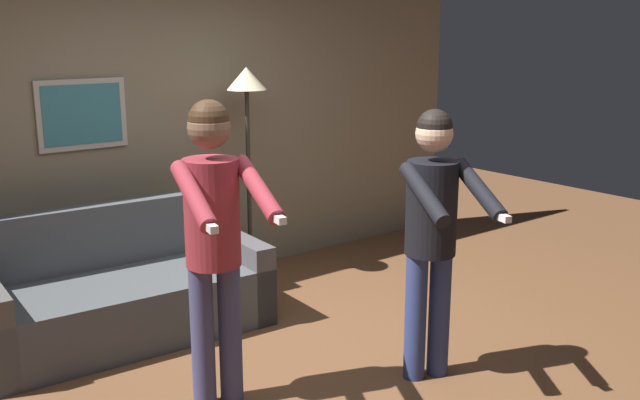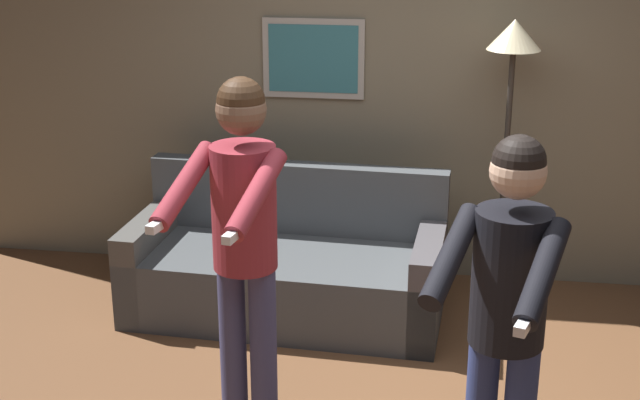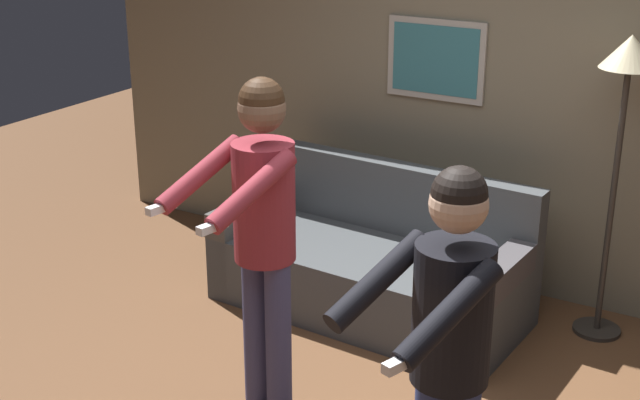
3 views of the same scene
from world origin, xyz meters
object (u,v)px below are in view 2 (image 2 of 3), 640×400
person_standing_left (243,224)px  couch (287,270)px  person_standing_right (507,298)px  torchiere_lamp (512,71)px

person_standing_left → couch: bearing=91.4°
person_standing_left → person_standing_right: bearing=-22.7°
couch → torchiere_lamp: bearing=17.9°
couch → person_standing_left: size_ratio=1.13×
couch → person_standing_left: 1.46m
torchiere_lamp → person_standing_right: (-0.10, -2.15, -0.49)m
torchiere_lamp → person_standing_right: torchiere_lamp is taller
person_standing_right → couch: bearing=124.7°
person_standing_left → person_standing_right: person_standing_left is taller
couch → torchiere_lamp: 1.81m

